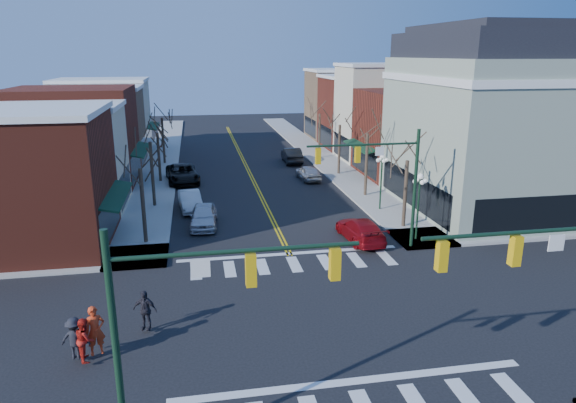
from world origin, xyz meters
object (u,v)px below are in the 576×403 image
pedestrian_red_a (95,331)px  pedestrian_dark_a (145,310)px  victorian_corner (495,120)px  lamppost_corner (419,195)px  pedestrian_dark_b (75,338)px  car_left_near (204,216)px  car_right_near (360,230)px  car_right_mid (308,172)px  car_right_far (292,155)px  lamppost_midblock (382,172)px  car_left_mid (190,201)px  pedestrian_red_b (85,339)px  car_left_far (182,174)px

pedestrian_red_a → pedestrian_dark_a: size_ratio=1.13×
victorian_corner → lamppost_corner: 10.89m
pedestrian_dark_a → pedestrian_dark_b: size_ratio=1.04×
car_left_near → car_right_near: car_left_near is taller
car_right_mid → car_right_far: (-0.06, 7.98, 0.11)m
victorian_corner → pedestrian_dark_a: bearing=-149.3°
car_right_far → pedestrian_dark_a: size_ratio=2.80×
pedestrian_red_a → car_right_mid: bearing=44.1°
car_left_near → car_right_far: 22.07m
car_right_far → lamppost_midblock: bearing=101.0°
pedestrian_dark_a → pedestrian_dark_b: pedestrian_dark_a is taller
lamppost_corner → lamppost_midblock: bearing=90.0°
car_left_near → car_right_far: (9.81, 19.77, 0.06)m
car_left_mid → pedestrian_dark_b: (-4.24, -19.31, 0.29)m
victorian_corner → car_right_near: victorian_corner is taller
car_left_near → pedestrian_dark_a: bearing=-97.5°
pedestrian_dark_b → car_right_near: bearing=-133.3°
lamppost_corner → lamppost_midblock: size_ratio=1.00×
car_right_mid → pedestrian_red_a: (-14.28, -26.83, 0.44)m
car_left_mid → car_right_far: car_right_far is taller
car_right_far → pedestrian_dark_b: (-14.94, -34.99, 0.18)m
car_left_near → pedestrian_red_a: (-4.41, -15.05, 0.39)m
car_left_mid → pedestrian_red_a: 19.46m
pedestrian_dark_a → car_left_near: bearing=99.0°
car_right_near → victorian_corner: bearing=-159.2°
car_left_near → car_right_mid: bearing=53.9°
lamppost_midblock → car_right_mid: bearing=106.6°
car_right_near → pedestrian_red_b: 18.00m
pedestrian_dark_b → pedestrian_red_a: bearing=-155.7°
lamppost_corner → pedestrian_red_b: size_ratio=2.55×
pedestrian_red_b → car_right_mid: bearing=-41.3°
car_right_far → car_right_mid: bearing=91.6°
car_left_near → lamppost_midblock: bearing=9.5°
car_right_near → car_left_near: bearing=-28.6°
pedestrian_red_a → pedestrian_red_b: size_ratio=1.16×
car_left_near → car_right_near: bearing=-21.2°
victorian_corner → pedestrian_red_a: bearing=-148.4°
lamppost_midblock → pedestrian_red_b: 24.41m
pedestrian_red_b → car_right_far: bearing=-35.5°
car_right_far → pedestrian_red_a: pedestrian_red_a is taller
car_right_mid → pedestrian_red_a: 30.40m
victorian_corner → lamppost_midblock: 9.10m
car_left_near → car_left_mid: (-0.89, 4.09, -0.04)m
lamppost_midblock → car_right_mid: 11.19m
car_right_far → car_left_mid: bearing=56.9°
victorian_corner → car_right_far: 22.95m
car_left_far → pedestrian_red_b: 28.34m
pedestrian_dark_b → pedestrian_dark_a: bearing=-133.4°
car_right_mid → car_right_far: bearing=-93.7°
car_right_mid → car_left_mid: bearing=31.5°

